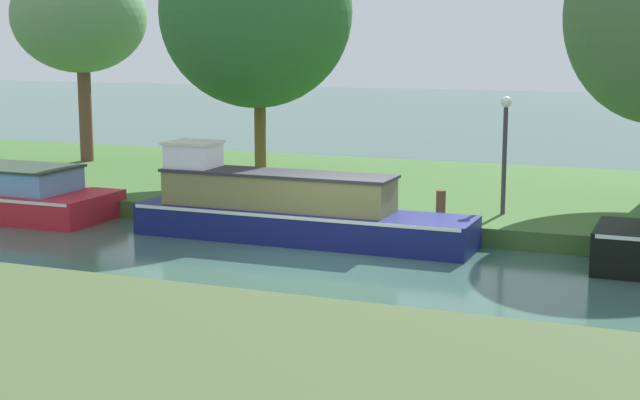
# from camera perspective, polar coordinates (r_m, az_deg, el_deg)

# --- Properties ---
(ground_plane) EXTENTS (120.00, 120.00, 0.00)m
(ground_plane) POSITION_cam_1_polar(r_m,az_deg,el_deg) (18.33, 0.39, -3.49)
(ground_plane) COLOR #35584B
(riverbank_far) EXTENTS (72.00, 10.00, 0.40)m
(riverbank_far) POSITION_cam_1_polar(r_m,az_deg,el_deg) (24.81, 6.38, 0.41)
(riverbank_far) COLOR #39602A
(riverbank_far) RESTS_ON ground_plane
(navy_cruiser) EXTENTS (7.28, 1.48, 1.99)m
(navy_cruiser) POSITION_cam_1_polar(r_m,az_deg,el_deg) (19.78, -1.92, -0.57)
(navy_cruiser) COLOR navy
(navy_cruiser) RESTS_ON ground_plane
(willow_tree_left) EXTENTS (4.05, 4.17, 6.14)m
(willow_tree_left) POSITION_cam_1_polar(r_m,az_deg,el_deg) (30.17, -14.28, 10.61)
(willow_tree_left) COLOR brown
(willow_tree_left) RESTS_ON riverbank_far
(willow_tree_centre) EXTENTS (5.04, 4.60, 6.90)m
(willow_tree_centre) POSITION_cam_1_polar(r_m,az_deg,el_deg) (24.76, -3.92, 11.21)
(willow_tree_centre) COLOR brown
(willow_tree_centre) RESTS_ON riverbank_far
(lamp_post) EXTENTS (0.24, 0.24, 2.56)m
(lamp_post) POSITION_cam_1_polar(r_m,az_deg,el_deg) (20.81, 11.08, 3.61)
(lamp_post) COLOR #333338
(lamp_post) RESTS_ON riverbank_far
(mooring_post_near) EXTENTS (0.20, 0.20, 0.65)m
(mooring_post_near) POSITION_cam_1_polar(r_m,az_deg,el_deg) (19.96, 7.28, -0.35)
(mooring_post_near) COLOR #523726
(mooring_post_near) RESTS_ON riverbank_far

